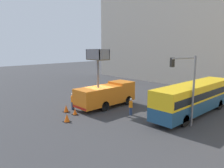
% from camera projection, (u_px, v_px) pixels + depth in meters
% --- Properties ---
extents(ground_plane, '(120.00, 120.00, 0.00)m').
position_uv_depth(ground_plane, '(99.00, 108.00, 24.80)').
color(ground_plane, '#38383A').
extents(building_backdrop_far, '(44.00, 10.00, 19.30)m').
position_uv_depth(building_backdrop_far, '(201.00, 31.00, 39.42)').
color(building_backdrop_far, '#BCB2A3').
rests_on(building_backdrop_far, ground_plane).
extents(utility_truck, '(2.49, 7.36, 6.64)m').
position_uv_depth(utility_truck, '(106.00, 93.00, 25.07)').
color(utility_truck, orange).
rests_on(utility_truck, ground_plane).
extents(city_bus, '(2.49, 12.32, 3.25)m').
position_uv_depth(city_bus, '(194.00, 96.00, 22.20)').
color(city_bus, navy).
rests_on(city_bus, ground_plane).
extents(traffic_light_pole, '(2.86, 2.61, 6.21)m').
position_uv_depth(traffic_light_pole, '(186.00, 78.00, 19.39)').
color(traffic_light_pole, slate).
rests_on(traffic_light_pole, ground_plane).
extents(road_worker_near_truck, '(0.38, 0.38, 1.91)m').
position_uv_depth(road_worker_near_truck, '(73.00, 101.00, 24.11)').
color(road_worker_near_truck, navy).
rests_on(road_worker_near_truck, ground_plane).
extents(road_worker_directing, '(0.38, 0.38, 1.78)m').
position_uv_depth(road_worker_directing, '(131.00, 107.00, 22.26)').
color(road_worker_directing, navy).
rests_on(road_worker_directing, ground_plane).
extents(traffic_cone_near_truck, '(0.66, 0.66, 0.76)m').
position_uv_depth(traffic_cone_near_truck, '(66.00, 109.00, 23.34)').
color(traffic_cone_near_truck, black).
rests_on(traffic_cone_near_truck, ground_plane).
extents(traffic_cone_mid_road, '(0.67, 0.67, 0.76)m').
position_uv_depth(traffic_cone_mid_road, '(67.00, 118.00, 20.33)').
color(traffic_cone_mid_road, black).
rests_on(traffic_cone_mid_road, ground_plane).
extents(traffic_cone_far_side, '(0.57, 0.57, 0.65)m').
position_uv_depth(traffic_cone_far_side, '(75.00, 112.00, 22.44)').
color(traffic_cone_far_side, black).
rests_on(traffic_cone_far_side, ground_plane).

